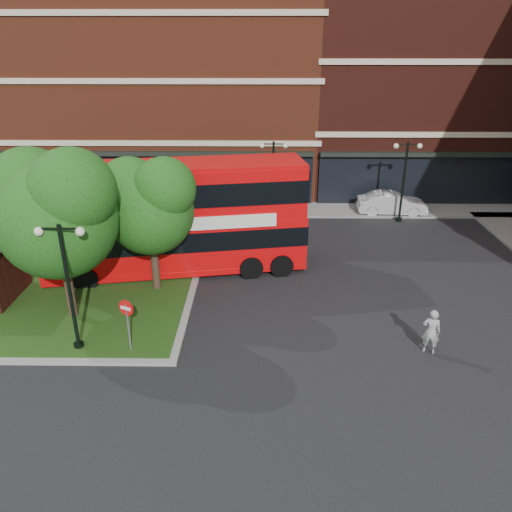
{
  "coord_description": "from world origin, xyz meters",
  "views": [
    {
      "loc": [
        1.32,
        -15.38,
        10.81
      ],
      "look_at": [
        1.07,
        4.44,
        2.0
      ],
      "focal_mm": 35.0,
      "sensor_mm": 36.0,
      "label": 1
    }
  ],
  "objects_px": {
    "bus": "(174,211)",
    "car_silver": "(140,203)",
    "car_white": "(392,203)",
    "woman": "(431,332)"
  },
  "relations": [
    {
      "from": "bus",
      "to": "car_silver",
      "type": "distance_m",
      "value": 9.64
    },
    {
      "from": "car_silver",
      "to": "car_white",
      "type": "height_order",
      "value": "car_silver"
    },
    {
      "from": "car_silver",
      "to": "car_white",
      "type": "distance_m",
      "value": 16.47
    },
    {
      "from": "woman",
      "to": "car_silver",
      "type": "height_order",
      "value": "woman"
    },
    {
      "from": "woman",
      "to": "car_white",
      "type": "bearing_deg",
      "value": -80.47
    },
    {
      "from": "car_silver",
      "to": "car_white",
      "type": "relative_size",
      "value": 1.04
    },
    {
      "from": "woman",
      "to": "bus",
      "type": "bearing_deg",
      "value": -15.92
    },
    {
      "from": "bus",
      "to": "car_white",
      "type": "distance_m",
      "value": 15.57
    },
    {
      "from": "bus",
      "to": "car_white",
      "type": "height_order",
      "value": "bus"
    },
    {
      "from": "bus",
      "to": "car_silver",
      "type": "xyz_separation_m",
      "value": [
        -3.81,
        8.55,
        -2.33
      ]
    }
  ]
}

